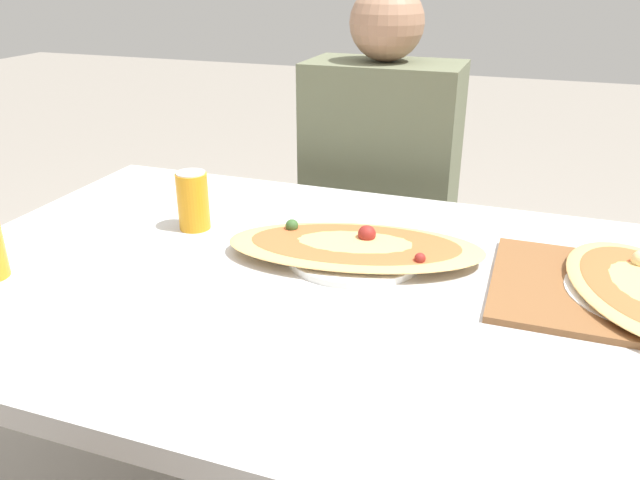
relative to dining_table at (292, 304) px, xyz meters
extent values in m
cube|color=silver|center=(0.00, 0.00, 0.05)|extent=(1.35, 0.94, 0.04)
cylinder|color=#99999E|center=(-0.62, 0.42, -0.33)|extent=(0.05, 0.05, 0.70)
cylinder|color=#99999E|center=(0.62, 0.42, -0.33)|extent=(0.05, 0.05, 0.70)
cube|color=#3F2D1E|center=(-0.01, 0.73, -0.22)|extent=(0.40, 0.40, 0.04)
cube|color=#3F2D1E|center=(-0.01, 0.92, -0.01)|extent=(0.38, 0.03, 0.39)
cylinder|color=#38383D|center=(0.16, 0.56, -0.46)|extent=(0.03, 0.03, 0.43)
cylinder|color=#38383D|center=(-0.18, 0.56, -0.46)|extent=(0.03, 0.03, 0.43)
cylinder|color=#38383D|center=(0.16, 0.90, -0.46)|extent=(0.03, 0.03, 0.43)
cylinder|color=#38383D|center=(-0.18, 0.90, -0.46)|extent=(0.03, 0.03, 0.43)
cylinder|color=#2D2D38|center=(0.08, 0.61, -0.44)|extent=(0.10, 0.10, 0.47)
cylinder|color=#2D2D38|center=(-0.10, 0.61, -0.44)|extent=(0.10, 0.10, 0.47)
cube|color=#60664C|center=(-0.01, 0.70, 0.07)|extent=(0.41, 0.24, 0.55)
sphere|color=#997056|center=(-0.01, 0.70, 0.45)|extent=(0.19, 0.19, 0.19)
cylinder|color=white|center=(0.09, 0.10, 0.07)|extent=(0.26, 0.26, 0.01)
ellipsoid|color=#E0AD66|center=(0.09, 0.10, 0.09)|extent=(0.53, 0.32, 0.02)
ellipsoid|color=#D16033|center=(0.09, 0.10, 0.10)|extent=(0.43, 0.26, 0.01)
sphere|color=#335928|center=(-0.05, 0.12, 0.10)|extent=(0.03, 0.03, 0.03)
sphere|color=maroon|center=(0.22, 0.07, 0.10)|extent=(0.02, 0.02, 0.02)
sphere|color=maroon|center=(0.11, 0.13, 0.11)|extent=(0.04, 0.04, 0.04)
cylinder|color=orange|center=(-0.27, 0.13, 0.13)|extent=(0.07, 0.07, 0.12)
cylinder|color=silver|center=(-0.27, 0.13, 0.19)|extent=(0.06, 0.06, 0.00)
cube|color=brown|center=(0.54, 0.10, 0.07)|extent=(0.38, 0.33, 0.01)
camera|label=1|loc=(0.39, -0.94, 0.59)|focal=35.00mm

